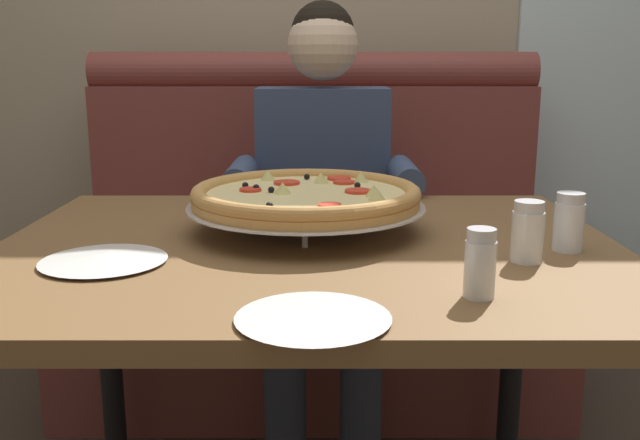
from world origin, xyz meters
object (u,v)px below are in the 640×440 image
at_px(dining_table, 305,283).
at_px(diner_main, 320,194).
at_px(booth_bench, 310,268).
at_px(pizza, 303,197).
at_px(plate_near_right, 100,258).
at_px(shaker_parmesan, 524,236).
at_px(plate_near_left, 310,314).
at_px(shaker_pepper_flakes, 477,268).
at_px(shaker_oregano, 565,226).

xyz_separation_m(dining_table, diner_main, (0.03, 0.70, 0.05)).
bearing_deg(booth_bench, pizza, -90.32).
xyz_separation_m(diner_main, plate_near_right, (-0.40, -0.84, 0.05)).
relative_size(diner_main, shaker_parmesan, 11.38).
bearing_deg(plate_near_left, shaker_pepper_flakes, 21.63).
bearing_deg(shaker_oregano, pizza, 162.53).
height_order(shaker_oregano, plate_near_left, shaker_oregano).
height_order(shaker_parmesan, shaker_pepper_flakes, shaker_parmesan).
bearing_deg(plate_near_right, shaker_oregano, 5.58).
relative_size(booth_bench, plate_near_left, 7.22).
height_order(pizza, shaker_pepper_flakes, same).
bearing_deg(diner_main, shaker_oregano, -58.55).
xyz_separation_m(dining_table, pizza, (-0.00, 0.10, 0.16)).
bearing_deg(plate_near_right, pizza, 33.92).
height_order(dining_table, shaker_oregano, shaker_oregano).
bearing_deg(shaker_oregano, diner_main, 121.45).
xyz_separation_m(shaker_pepper_flakes, plate_near_left, (-0.25, -0.10, -0.04)).
bearing_deg(diner_main, plate_near_right, -115.18).
relative_size(booth_bench, dining_table, 1.29).
distance_m(booth_bench, plate_near_left, 1.44).
height_order(booth_bench, shaker_parmesan, booth_bench).
relative_size(dining_table, shaker_oregano, 10.98).
bearing_deg(diner_main, shaker_pepper_flakes, -77.11).
distance_m(diner_main, plate_near_left, 1.13).
bearing_deg(shaker_pepper_flakes, pizza, 122.49).
bearing_deg(pizza, shaker_parmesan, -30.13).
bearing_deg(shaker_parmesan, plate_near_right, -179.31).
relative_size(diner_main, plate_near_left, 5.75).
relative_size(pizza, plate_near_left, 2.27).
xyz_separation_m(shaker_pepper_flakes, plate_near_right, (-0.63, 0.19, -0.04)).
distance_m(pizza, shaker_oregano, 0.53).
bearing_deg(plate_near_right, dining_table, 21.40).
relative_size(plate_near_left, plate_near_right, 0.98).
distance_m(shaker_pepper_flakes, plate_near_left, 0.28).
relative_size(shaker_oregano, shaker_pepper_flakes, 1.03).
bearing_deg(diner_main, pizza, -93.50).
bearing_deg(shaker_pepper_flakes, booth_bench, 101.68).
bearing_deg(diner_main, shaker_parmesan, -66.41).
relative_size(booth_bench, pizza, 3.18).
bearing_deg(booth_bench, plate_near_left, -89.42).
relative_size(shaker_parmesan, shaker_pepper_flakes, 1.03).
relative_size(pizza, shaker_oregano, 4.46).
xyz_separation_m(pizza, shaker_pepper_flakes, (0.27, -0.43, -0.03)).
height_order(shaker_oregano, shaker_pepper_flakes, shaker_oregano).
distance_m(diner_main, shaker_oregano, 0.90).
height_order(booth_bench, shaker_oregano, booth_bench).
relative_size(dining_table, plate_near_right, 5.46).
bearing_deg(booth_bench, shaker_parmesan, -70.19).
distance_m(dining_table, shaker_pepper_flakes, 0.44).
distance_m(dining_table, shaker_oregano, 0.52).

